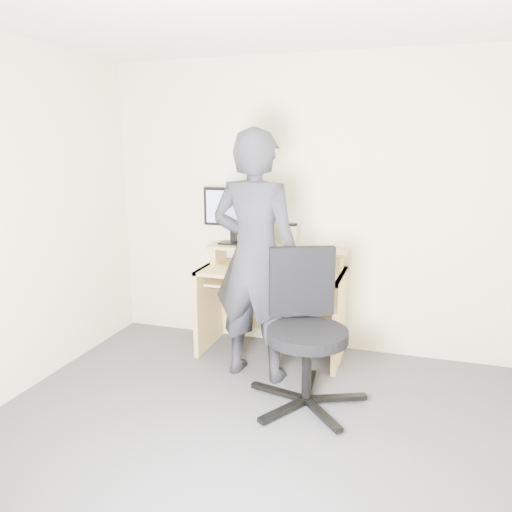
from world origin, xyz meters
The scene contains 13 objects.
ground centered at (0.00, 0.00, 0.00)m, with size 3.50×3.50×0.00m, color #4B4B4F.
back_wall centered at (0.00, 1.75, 1.25)m, with size 3.50×0.02×2.50m, color beige.
desk centered at (-0.20, 1.53, 0.55)m, with size 1.20×0.60×0.91m.
monitor centered at (-0.61, 1.62, 1.21)m, with size 0.52×0.15×0.50m.
external_drive centered at (-0.34, 1.64, 1.01)m, with size 0.07×0.13×0.20m, color black.
travel_mug centered at (-0.07, 1.62, 1.00)m, with size 0.08×0.08×0.19m, color #B5B5B9.
smartphone centered at (0.06, 1.56, 0.92)m, with size 0.07×0.13×0.01m, color black.
charger centered at (-0.38, 1.55, 0.93)m, with size 0.04×0.04×0.04m, color black.
headphones centered at (-0.44, 1.66, 0.92)m, with size 0.16×0.16×0.02m, color silver.
keyboard centered at (-0.32, 1.36, 0.67)m, with size 0.46×0.18×0.03m, color black.
mouse centered at (0.14, 1.35, 0.77)m, with size 0.10×0.06×0.04m, color black.
office_chair centered at (0.24, 0.74, 0.57)m, with size 0.83×0.81×1.05m.
person centered at (-0.21, 1.02, 0.95)m, with size 0.69×0.45×1.90m, color black.
Camera 1 is at (0.88, -2.46, 1.78)m, focal length 35.00 mm.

